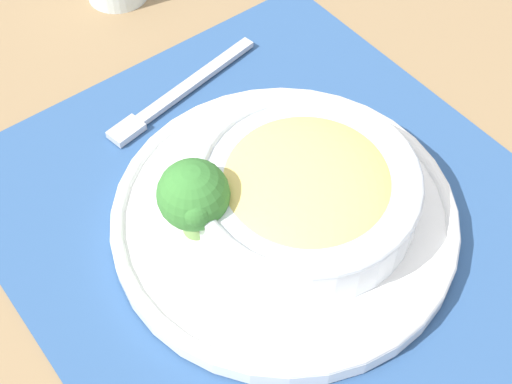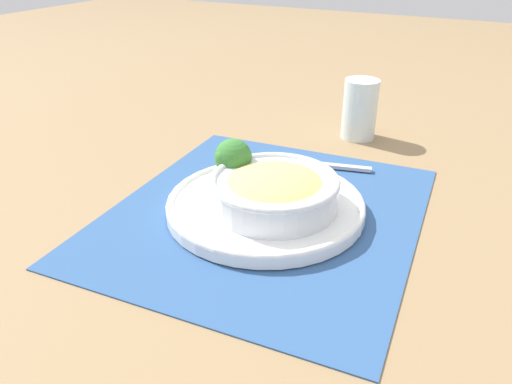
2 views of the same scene
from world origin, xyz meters
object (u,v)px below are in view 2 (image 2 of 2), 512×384
at_px(bowl, 274,189).
at_px(fork, 307,163).
at_px(broccoli_floret, 233,158).
at_px(water_glass, 359,112).

height_order(bowl, fork, bowl).
bearing_deg(broccoli_floret, bowl, -110.37).
xyz_separation_m(bowl, broccoli_floret, (0.03, 0.08, 0.02)).
bearing_deg(bowl, fork, 7.37).
xyz_separation_m(broccoli_floret, fork, (0.15, -0.06, -0.06)).
relative_size(broccoli_floret, water_glass, 0.64).
distance_m(bowl, water_glass, 0.36).
distance_m(bowl, broccoli_floret, 0.09).
bearing_deg(fork, broccoli_floret, 144.67).
relative_size(bowl, fork, 1.01).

